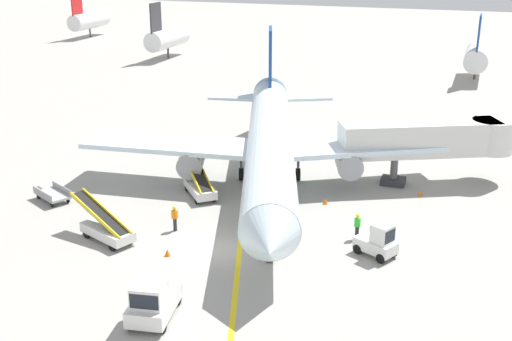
{
  "coord_description": "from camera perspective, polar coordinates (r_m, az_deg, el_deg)",
  "views": [
    {
      "loc": [
        14.27,
        -32.22,
        17.63
      ],
      "look_at": [
        -0.01,
        7.66,
        2.5
      ],
      "focal_mm": 45.51,
      "sensor_mm": 36.0,
      "label": 1
    }
  ],
  "objects": [
    {
      "name": "baggage_tug_near_wing",
      "position": [
        38.84,
        10.66,
        -6.18
      ],
      "size": [
        2.73,
        2.24,
        2.1
      ],
      "color": "silver",
      "rests_on": "ground"
    },
    {
      "name": "jet_bridge",
      "position": [
        50.55,
        15.61,
        2.74
      ],
      "size": [
        12.67,
        7.93,
        4.85
      ],
      "color": "silver",
      "rests_on": "ground"
    },
    {
      "name": "ground_crew_wing_walker",
      "position": [
        40.77,
        8.9,
        -4.8
      ],
      "size": [
        0.36,
        0.24,
        1.7
      ],
      "color": "#26262D",
      "rests_on": "ground"
    },
    {
      "name": "safety_cone_nose_left",
      "position": [
        38.86,
        -7.79,
        -7.16
      ],
      "size": [
        0.36,
        0.36,
        0.44
      ],
      "primitive_type": "cone",
      "color": "orange",
      "rests_on": "ground"
    },
    {
      "name": "distant_aircraft_mid_left",
      "position": [
        103.84,
        -7.82,
        11.5
      ],
      "size": [
        3.0,
        10.1,
        8.8
      ],
      "color": "silver",
      "rests_on": "ground"
    },
    {
      "name": "taxi_line_yellow",
      "position": [
        43.58,
        -1.18,
        -4.2
      ],
      "size": [
        25.67,
        75.96,
        0.01
      ],
      "primitive_type": "cube",
      "rotation": [
        0.0,
        0.0,
        0.32
      ],
      "color": "yellow",
      "rests_on": "ground"
    },
    {
      "name": "belt_loader_aft_hold",
      "position": [
        47.26,
        -4.98,
        -1.31
      ],
      "size": [
        4.2,
        4.61,
        2.59
      ],
      "color": "silver",
      "rests_on": "ground"
    },
    {
      "name": "baggage_cart_loaded",
      "position": [
        48.48,
        -17.45,
        -2.03
      ],
      "size": [
        3.71,
        2.66,
        0.94
      ],
      "color": "#A5A5A8",
      "rests_on": "ground"
    },
    {
      "name": "distant_aircraft_mid_right",
      "position": [
        91.35,
        18.85,
        9.55
      ],
      "size": [
        3.0,
        10.1,
        8.8
      ],
      "color": "silver",
      "rests_on": "ground"
    },
    {
      "name": "airliner",
      "position": [
        47.89,
        1.22,
        2.39
      ],
      "size": [
        27.63,
        34.39,
        10.1
      ],
      "color": "silver",
      "rests_on": "ground"
    },
    {
      "name": "ground_plane",
      "position": [
        39.4,
        -3.78,
        -6.97
      ],
      "size": [
        300.0,
        300.0,
        0.0
      ],
      "primitive_type": "plane",
      "color": "#9E9B93"
    },
    {
      "name": "distant_aircraft_far_left",
      "position": [
        130.12,
        -14.5,
        12.69
      ],
      "size": [
        3.0,
        10.1,
        8.8
      ],
      "color": "silver",
      "rests_on": "ground"
    },
    {
      "name": "safety_cone_tail_area",
      "position": [
        44.57,
        1.17,
        -3.34
      ],
      "size": [
        0.36,
        0.36,
        0.44
      ],
      "primitive_type": "cone",
      "color": "orange",
      "rests_on": "ground"
    },
    {
      "name": "safety_cone_wingtip_right",
      "position": [
        44.52,
        -0.78,
        -3.36
      ],
      "size": [
        0.36,
        0.36,
        0.44
      ],
      "primitive_type": "cone",
      "color": "orange",
      "rests_on": "ground"
    },
    {
      "name": "belt_loader_forward_hold",
      "position": [
        41.26,
        -13.03,
        -4.99
      ],
      "size": [
        5.11,
        3.04,
        2.59
      ],
      "color": "silver",
      "rests_on": "ground"
    },
    {
      "name": "safety_cone_nose_right",
      "position": [
        48.66,
        14.22,
        -1.94
      ],
      "size": [
        0.36,
        0.36,
        0.44
      ],
      "primitive_type": "cone",
      "color": "orange",
      "rests_on": "ground"
    },
    {
      "name": "pushback_tug",
      "position": [
        32.65,
        -9.05,
        -11.24
      ],
      "size": [
        2.49,
        3.87,
        2.2
      ],
      "color": "silver",
      "rests_on": "ground"
    },
    {
      "name": "safety_cone_wingtip_left",
      "position": [
        46.02,
        6.11,
        -2.69
      ],
      "size": [
        0.36,
        0.36,
        0.44
      ],
      "primitive_type": "cone",
      "color": "orange",
      "rests_on": "ground"
    },
    {
      "name": "ground_crew_marshaller",
      "position": [
        41.73,
        -7.15,
        -4.12
      ],
      "size": [
        0.36,
        0.24,
        1.7
      ],
      "color": "#26262D",
      "rests_on": "ground"
    }
  ]
}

